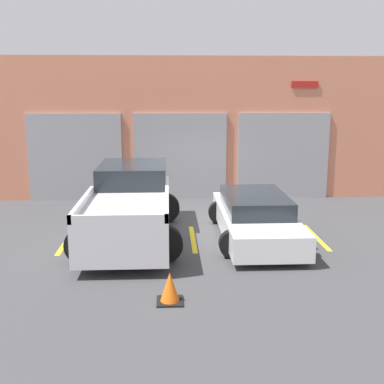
% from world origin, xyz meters
% --- Properties ---
extents(ground_plane, '(28.00, 28.00, 0.00)m').
position_xyz_m(ground_plane, '(0.00, 0.00, 0.00)').
color(ground_plane, '#3D3D3F').
extents(shophouse_building, '(14.33, 0.68, 4.75)m').
position_xyz_m(shophouse_building, '(-0.01, 3.28, 2.33)').
color(shophouse_building, '#D17A5B').
rests_on(shophouse_building, ground).
extents(pickup_truck, '(2.54, 5.22, 1.70)m').
position_xyz_m(pickup_truck, '(-1.57, -1.33, 0.82)').
color(pickup_truck, silver).
rests_on(pickup_truck, ground).
extents(sedan_white, '(2.13, 4.53, 1.12)m').
position_xyz_m(sedan_white, '(1.57, -1.55, 0.54)').
color(sedan_white, white).
rests_on(sedan_white, ground).
extents(parking_stripe_far_left, '(0.12, 2.20, 0.01)m').
position_xyz_m(parking_stripe_far_left, '(-3.13, -1.58, 0.00)').
color(parking_stripe_far_left, gold).
rests_on(parking_stripe_far_left, ground).
extents(parking_stripe_left, '(0.12, 2.20, 0.01)m').
position_xyz_m(parking_stripe_left, '(0.00, -1.58, 0.00)').
color(parking_stripe_left, gold).
rests_on(parking_stripe_left, ground).
extents(parking_stripe_centre, '(0.12, 2.20, 0.01)m').
position_xyz_m(parking_stripe_centre, '(3.13, -1.58, 0.00)').
color(parking_stripe_centre, gold).
rests_on(parking_stripe_centre, ground).
extents(traffic_cone, '(0.47, 0.47, 0.55)m').
position_xyz_m(traffic_cone, '(-0.59, -5.21, 0.25)').
color(traffic_cone, black).
rests_on(traffic_cone, ground).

